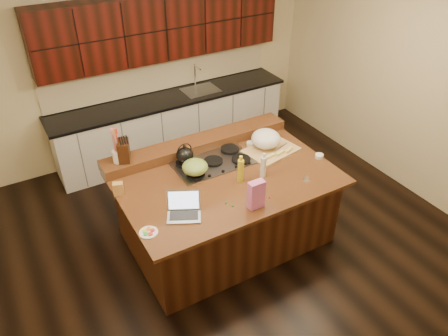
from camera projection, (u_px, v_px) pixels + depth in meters
room at (226, 143)px, 4.64m from camera, size 5.52×5.02×2.72m
island at (226, 208)px, 5.13m from camera, size 2.40×1.60×0.92m
back_ledge at (198, 144)px, 5.35m from camera, size 2.40×0.30×0.12m
cooktop at (213, 162)px, 5.08m from camera, size 0.92×0.52×0.05m
back_counter at (169, 93)px, 6.56m from camera, size 3.70×0.66×2.40m
kettle at (185, 155)px, 4.99m from camera, size 0.25×0.25×0.18m
green_bowl at (195, 167)px, 4.81m from camera, size 0.36×0.36×0.16m
laptop at (184, 209)px, 4.31m from camera, size 0.41×0.38×0.23m
oil_bottle at (241, 171)px, 4.73m from camera, size 0.09×0.09×0.27m
vinegar_bottle at (263, 167)px, 4.80m from camera, size 0.08×0.08×0.25m
wooden_tray at (267, 141)px, 5.29m from camera, size 0.69×0.55×0.25m
ramekin_a at (319, 156)px, 5.18m from camera, size 0.12×0.12×0.04m
ramekin_b at (264, 148)px, 5.33m from camera, size 0.11×0.11×0.04m
ramekin_c at (251, 144)px, 5.41m from camera, size 0.11×0.11×0.04m
strainer_bowl at (265, 139)px, 5.47m from camera, size 0.30×0.30×0.09m
kitchen_timer at (307, 177)px, 4.80m from camera, size 0.10×0.10×0.07m
pink_bag at (256, 195)px, 4.35m from camera, size 0.17×0.09×0.31m
candy_plate at (149, 232)px, 4.11m from camera, size 0.22×0.22×0.01m
package_box at (118, 189)px, 4.56m from camera, size 0.12×0.10×0.15m
utensil_crock at (118, 156)px, 4.86m from camera, size 0.12×0.12×0.14m
knife_block at (124, 151)px, 4.87m from camera, size 0.19×0.23×0.24m
gumdrop_0 at (263, 196)px, 4.56m from camera, size 0.02×0.02×0.02m
gumdrop_1 at (251, 197)px, 4.55m from camera, size 0.02×0.02×0.02m
gumdrop_2 at (247, 194)px, 4.58m from camera, size 0.02×0.02×0.02m
gumdrop_3 at (226, 203)px, 4.47m from camera, size 0.02×0.02×0.02m
gumdrop_4 at (260, 193)px, 4.61m from camera, size 0.02×0.02×0.02m
gumdrop_5 at (233, 206)px, 4.43m from camera, size 0.02×0.02×0.02m
gumdrop_6 at (270, 197)px, 4.54m from camera, size 0.02×0.02×0.02m
gumdrop_7 at (260, 197)px, 4.55m from camera, size 0.02×0.02×0.02m
gumdrop_8 at (259, 195)px, 4.57m from camera, size 0.02×0.02×0.02m
gumdrop_9 at (253, 193)px, 4.60m from camera, size 0.02×0.02×0.02m
gumdrop_10 at (259, 196)px, 4.56m from camera, size 0.02×0.02×0.02m
gumdrop_11 at (257, 205)px, 4.44m from camera, size 0.02×0.02×0.02m
gumdrop_12 at (260, 202)px, 4.48m from camera, size 0.02×0.02×0.02m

